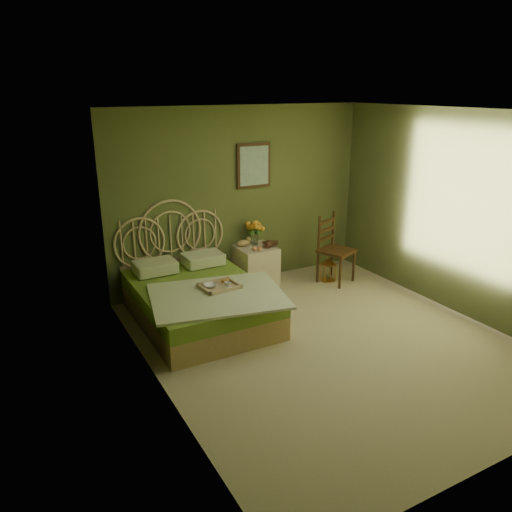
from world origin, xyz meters
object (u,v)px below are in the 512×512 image
nightstand (256,262)px  birdcage (328,270)px  bed (198,298)px  chair (333,244)px

nightstand → birdcage: (1.05, -0.39, -0.19)m
bed → chair: (2.33, 0.30, 0.28)m
bed → chair: size_ratio=2.13×
nightstand → birdcage: 1.14m
nightstand → birdcage: nightstand is taller
nightstand → chair: bearing=-19.6°
bed → birdcage: bearing=7.7°
chair → birdcage: 0.41m
bed → birdcage: (2.26, 0.31, -0.12)m
bed → nightstand: bearing=30.0°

